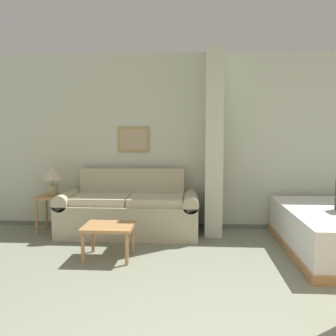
# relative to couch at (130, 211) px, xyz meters

# --- Properties ---
(wall_back) EXTENTS (6.99, 0.16, 2.60)m
(wall_back) POSITION_rel_couch_xyz_m (1.26, 0.48, 0.96)
(wall_back) COLOR beige
(wall_back) RESTS_ON ground_plane
(wall_partition_pillar) EXTENTS (0.24, 0.56, 2.60)m
(wall_partition_pillar) POSITION_rel_couch_xyz_m (1.18, 0.14, 0.97)
(wall_partition_pillar) COLOR beige
(wall_partition_pillar) RESTS_ON ground_plane
(couch) EXTENTS (1.95, 0.84, 0.91)m
(couch) POSITION_rel_couch_xyz_m (0.00, 0.00, 0.00)
(couch) COLOR #B7AD8E
(couch) RESTS_ON ground_plane
(coffee_table) EXTENTS (0.57, 0.50, 0.39)m
(coffee_table) POSITION_rel_couch_xyz_m (-0.07, -1.04, -0.00)
(coffee_table) COLOR #B27F4C
(coffee_table) RESTS_ON ground_plane
(side_table) EXTENTS (0.42, 0.42, 0.53)m
(side_table) POSITION_rel_couch_xyz_m (-1.13, 0.05, 0.10)
(side_table) COLOR #B27F4C
(side_table) RESTS_ON ground_plane
(table_lamp) EXTENTS (0.29, 0.29, 0.43)m
(table_lamp) POSITION_rel_couch_xyz_m (-1.13, 0.05, 0.49)
(table_lamp) COLOR tan
(table_lamp) RESTS_ON side_table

